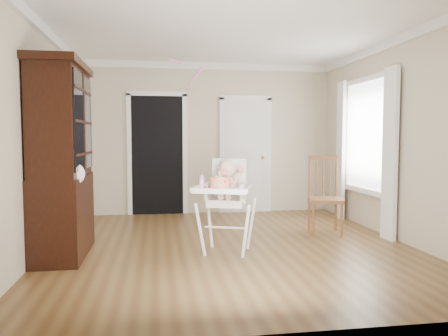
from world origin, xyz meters
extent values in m
plane|color=#55391D|center=(0.00, 0.00, 0.00)|extent=(5.00, 5.00, 0.00)
plane|color=white|center=(0.00, 0.00, 2.70)|extent=(5.00, 5.00, 0.00)
plane|color=beige|center=(0.00, 2.50, 1.35)|extent=(4.50, 0.00, 4.50)
plane|color=beige|center=(-2.25, 0.00, 1.35)|extent=(0.00, 5.00, 5.00)
plane|color=beige|center=(2.25, 0.00, 1.35)|extent=(0.00, 5.00, 5.00)
cube|color=black|center=(-0.90, 2.48, 1.05)|extent=(0.90, 0.03, 2.10)
cube|color=white|center=(-1.39, 2.48, 1.05)|extent=(0.08, 0.05, 2.18)
cube|color=white|center=(-0.41, 2.48, 1.05)|extent=(0.08, 0.05, 2.18)
cube|color=white|center=(-0.90, 2.48, 2.14)|extent=(1.06, 0.05, 0.08)
cube|color=white|center=(0.70, 2.48, 1.02)|extent=(0.80, 0.05, 2.05)
cube|color=white|center=(0.26, 2.48, 1.02)|extent=(0.08, 0.05, 2.13)
cube|color=white|center=(1.14, 2.48, 1.02)|extent=(0.08, 0.05, 2.13)
sphere|color=gold|center=(1.02, 2.44, 1.00)|extent=(0.06, 0.06, 0.06)
cube|color=white|center=(2.23, 0.80, 1.40)|extent=(0.02, 1.20, 1.60)
cube|color=white|center=(2.21, 0.80, 2.24)|extent=(0.06, 1.36, 0.08)
cube|color=white|center=(2.15, 0.02, 1.15)|extent=(0.08, 0.28, 2.30)
cube|color=white|center=(2.15, 1.58, 1.15)|extent=(0.08, 0.28, 2.30)
cylinder|color=white|center=(-0.43, -0.43, 0.30)|extent=(0.17, 0.11, 0.66)
cylinder|color=white|center=(0.07, -0.61, 0.30)|extent=(0.11, 0.17, 0.66)
cylinder|color=white|center=(-0.26, 0.02, 0.30)|extent=(0.11, 0.17, 0.66)
cylinder|color=white|center=(0.23, -0.15, 0.30)|extent=(0.17, 0.11, 0.66)
cylinder|color=white|center=(-0.12, -0.34, 0.31)|extent=(0.49, 0.20, 0.03)
cube|color=silver|center=(-0.10, -0.29, 0.61)|extent=(0.53, 0.51, 0.09)
cube|color=silver|center=(-0.29, -0.22, 0.74)|extent=(0.17, 0.37, 0.20)
cube|color=silver|center=(0.10, -0.36, 0.74)|extent=(0.17, 0.37, 0.20)
cube|color=silver|center=(-0.03, -0.12, 0.87)|extent=(0.42, 0.20, 0.48)
cube|color=white|center=(-0.19, -0.54, 0.78)|extent=(0.73, 0.62, 0.03)
cube|color=white|center=(-0.26, -0.74, 0.80)|extent=(0.59, 0.24, 0.04)
ellipsoid|color=beige|center=(-0.09, -0.26, 0.77)|extent=(0.28, 0.26, 0.29)
sphere|color=beige|center=(-0.09, -0.26, 1.00)|extent=(0.26, 0.26, 0.20)
sphere|color=red|center=(-0.11, -0.32, 0.83)|extent=(0.15, 0.15, 0.15)
sphere|color=red|center=(-0.14, -0.34, 0.95)|extent=(0.07, 0.07, 0.07)
sphere|color=red|center=(0.04, -0.40, 1.00)|extent=(0.07, 0.07, 0.07)
cylinder|color=silver|center=(-0.22, -0.55, 0.80)|extent=(0.29, 0.29, 0.01)
cylinder|color=red|center=(-0.22, -0.55, 0.86)|extent=(0.22, 0.22, 0.12)
cylinder|color=#F2E08C|center=(-0.21, -0.58, 0.92)|extent=(0.10, 0.10, 0.02)
cylinder|color=#EE91D0|center=(-0.40, -0.36, 0.85)|extent=(0.07, 0.07, 0.11)
cylinder|color=#8A65B2|center=(-0.40, -0.36, 0.92)|extent=(0.07, 0.07, 0.03)
cone|color=#8A65B2|center=(-0.40, -0.36, 0.95)|extent=(0.02, 0.02, 0.04)
cube|color=black|center=(-1.99, -0.13, 0.46)|extent=(0.51, 1.23, 0.93)
cube|color=black|center=(-1.99, -0.13, 1.54)|extent=(0.47, 1.23, 1.23)
cube|color=black|center=(-1.74, -0.44, 1.54)|extent=(0.02, 0.53, 1.08)
cube|color=black|center=(-1.74, 0.18, 1.54)|extent=(0.02, 0.53, 1.08)
cube|color=black|center=(-1.99, -0.13, 2.18)|extent=(0.56, 1.32, 0.08)
ellipsoid|color=white|center=(-1.78, -0.49, 0.98)|extent=(0.21, 0.16, 0.23)
cube|color=brown|center=(1.44, 0.48, 0.48)|extent=(0.53, 0.53, 0.05)
cylinder|color=brown|center=(1.22, 0.33, 0.24)|extent=(0.04, 0.04, 0.48)
cylinder|color=brown|center=(1.59, 0.25, 0.24)|extent=(0.04, 0.04, 0.48)
cylinder|color=brown|center=(1.29, 0.71, 0.24)|extent=(0.04, 0.04, 0.48)
cylinder|color=brown|center=(1.67, 0.63, 0.24)|extent=(0.04, 0.04, 0.48)
cylinder|color=brown|center=(1.30, 0.72, 0.79)|extent=(0.04, 0.04, 0.62)
cylinder|color=brown|center=(1.67, 0.64, 0.79)|extent=(0.04, 0.04, 0.62)
cube|color=brown|center=(1.48, 0.68, 1.07)|extent=(0.41, 0.12, 0.06)
camera|label=1|loc=(-0.91, -5.36, 1.37)|focal=35.00mm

